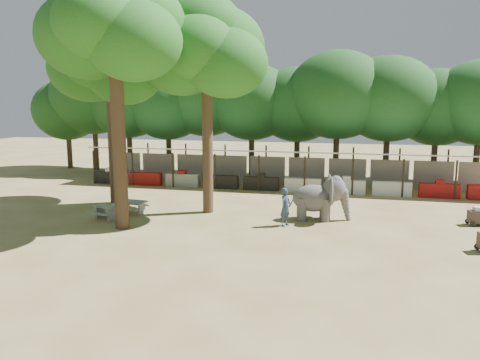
% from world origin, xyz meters
% --- Properties ---
extents(ground, '(100.00, 100.00, 0.00)m').
position_xyz_m(ground, '(0.00, 0.00, 0.00)').
color(ground, brown).
rests_on(ground, ground).
extents(vendor_stalls, '(28.00, 2.99, 2.80)m').
position_xyz_m(vendor_stalls, '(-0.00, 13.84, 1.18)').
color(vendor_stalls, '#ACAEB5').
rests_on(vendor_stalls, ground).
extents(yard_tree_left, '(7.10, 6.90, 11.02)m').
position_xyz_m(yard_tree_left, '(-9.13, 7.19, 8.20)').
color(yard_tree_left, '#332316').
rests_on(yard_tree_left, ground).
extents(yard_tree_center, '(7.10, 6.90, 12.04)m').
position_xyz_m(yard_tree_center, '(-6.13, 2.19, 9.21)').
color(yard_tree_center, '#332316').
rests_on(yard_tree_center, ground).
extents(yard_tree_back, '(7.10, 6.90, 11.36)m').
position_xyz_m(yard_tree_back, '(-3.13, 6.19, 8.54)').
color(yard_tree_back, '#332316').
rests_on(yard_tree_back, ground).
extents(backdrop_trees, '(46.46, 5.95, 8.33)m').
position_xyz_m(backdrop_trees, '(0.00, 19.00, 5.51)').
color(backdrop_trees, '#332316').
rests_on(backdrop_trees, ground).
extents(elephant, '(3.02, 2.28, 2.27)m').
position_xyz_m(elephant, '(2.99, 5.73, 1.14)').
color(elephant, '#494646').
rests_on(elephant, ground).
extents(handler, '(0.67, 0.79, 1.85)m').
position_xyz_m(handler, '(1.44, 4.15, 0.92)').
color(handler, '#26384C').
rests_on(handler, ground).
extents(picnic_table_near, '(1.69, 1.62, 0.67)m').
position_xyz_m(picnic_table_near, '(-7.62, 3.38, 0.44)').
color(picnic_table_near, gray).
rests_on(picnic_table_near, ground).
extents(picnic_table_far, '(1.54, 1.42, 0.71)m').
position_xyz_m(picnic_table_far, '(-6.72, 4.71, 0.46)').
color(picnic_table_far, gray).
rests_on(picnic_table_far, ground).
extents(cart_back, '(1.03, 0.76, 0.92)m').
position_xyz_m(cart_back, '(10.45, 6.37, 0.45)').
color(cart_back, '#332722').
rests_on(cart_back, ground).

